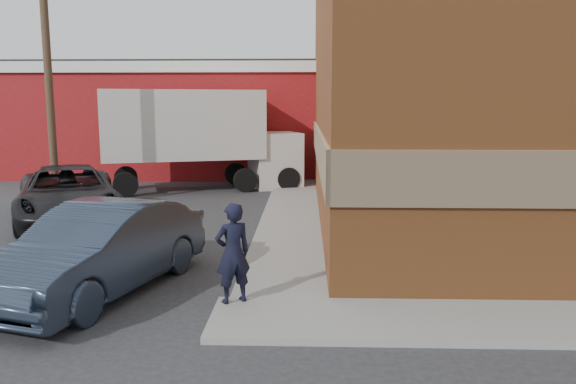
% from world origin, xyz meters
% --- Properties ---
extents(ground, '(90.00, 90.00, 0.00)m').
position_xyz_m(ground, '(0.00, 0.00, 0.00)').
color(ground, '#28282B').
rests_on(ground, ground).
extents(brick_building, '(14.25, 18.25, 9.36)m').
position_xyz_m(brick_building, '(8.50, 9.00, 4.68)').
color(brick_building, brown).
rests_on(brick_building, ground).
extents(sidewalk_west, '(1.80, 18.00, 0.12)m').
position_xyz_m(sidewalk_west, '(0.60, 9.00, 0.06)').
color(sidewalk_west, gray).
rests_on(sidewalk_west, ground).
extents(warehouse, '(16.30, 8.30, 5.60)m').
position_xyz_m(warehouse, '(-6.00, 20.00, 2.81)').
color(warehouse, maroon).
rests_on(warehouse, ground).
extents(utility_pole, '(2.00, 0.26, 9.00)m').
position_xyz_m(utility_pole, '(-7.50, 9.00, 4.75)').
color(utility_pole, brown).
rests_on(utility_pole, ground).
extents(man, '(0.77, 0.69, 1.78)m').
position_xyz_m(man, '(-0.20, -0.25, 1.01)').
color(man, black).
rests_on(man, sidewalk_south).
extents(sedan, '(3.21, 5.47, 1.70)m').
position_xyz_m(sedan, '(-2.83, 0.50, 0.85)').
color(sedan, '#293345').
rests_on(sedan, ground).
extents(suv_a, '(5.09, 6.78, 1.71)m').
position_xyz_m(suv_a, '(-6.18, 6.92, 0.86)').
color(suv_a, black).
rests_on(suv_a, ground).
extents(box_truck, '(8.75, 4.88, 4.14)m').
position_xyz_m(box_truck, '(-3.23, 13.60, 2.39)').
color(box_truck, silver).
rests_on(box_truck, ground).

